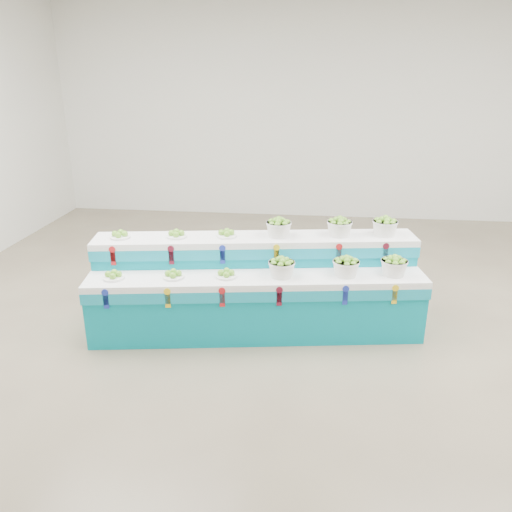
% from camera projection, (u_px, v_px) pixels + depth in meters
% --- Properties ---
extents(ground, '(10.00, 10.00, 0.00)m').
position_uv_depth(ground, '(308.00, 340.00, 5.54)').
color(ground, brown).
rests_on(ground, ground).
extents(back_wall, '(10.00, 0.00, 10.00)m').
position_uv_depth(back_wall, '(318.00, 113.00, 9.50)').
color(back_wall, silver).
rests_on(back_wall, ground).
extents(display_stand, '(3.72, 1.48, 1.02)m').
position_uv_depth(display_stand, '(256.00, 286.00, 5.64)').
color(display_stand, '#03869A').
rests_on(display_stand, ground).
extents(plate_lower_left, '(0.26, 0.26, 0.09)m').
position_uv_depth(plate_lower_left, '(113.00, 275.00, 5.29)').
color(plate_lower_left, white).
rests_on(plate_lower_left, display_stand).
extents(plate_lower_mid, '(0.26, 0.26, 0.09)m').
position_uv_depth(plate_lower_mid, '(173.00, 274.00, 5.31)').
color(plate_lower_mid, white).
rests_on(plate_lower_mid, display_stand).
extents(plate_lower_right, '(0.26, 0.26, 0.09)m').
position_uv_depth(plate_lower_right, '(226.00, 273.00, 5.33)').
color(plate_lower_right, white).
rests_on(plate_lower_right, display_stand).
extents(basket_lower_left, '(0.32, 0.32, 0.21)m').
position_uv_depth(basket_lower_left, '(282.00, 267.00, 5.33)').
color(basket_lower_left, silver).
rests_on(basket_lower_left, display_stand).
extents(basket_lower_mid, '(0.32, 0.32, 0.21)m').
position_uv_depth(basket_lower_mid, '(346.00, 266.00, 5.35)').
color(basket_lower_mid, silver).
rests_on(basket_lower_mid, display_stand).
extents(basket_lower_right, '(0.32, 0.32, 0.21)m').
position_uv_depth(basket_lower_right, '(394.00, 266.00, 5.37)').
color(basket_lower_right, silver).
rests_on(basket_lower_right, display_stand).
extents(plate_upper_left, '(0.26, 0.26, 0.09)m').
position_uv_depth(plate_upper_left, '(120.00, 234.00, 5.60)').
color(plate_upper_left, white).
rests_on(plate_upper_left, display_stand).
extents(plate_upper_mid, '(0.26, 0.26, 0.09)m').
position_uv_depth(plate_upper_mid, '(176.00, 233.00, 5.62)').
color(plate_upper_mid, white).
rests_on(plate_upper_mid, display_stand).
extents(plate_upper_right, '(0.26, 0.26, 0.09)m').
position_uv_depth(plate_upper_right, '(226.00, 233.00, 5.64)').
color(plate_upper_right, white).
rests_on(plate_upper_right, display_stand).
extents(basket_upper_left, '(0.32, 0.32, 0.21)m').
position_uv_depth(basket_upper_left, '(279.00, 227.00, 5.64)').
color(basket_upper_left, silver).
rests_on(basket_upper_left, display_stand).
extents(basket_upper_mid, '(0.32, 0.32, 0.21)m').
position_uv_depth(basket_upper_mid, '(339.00, 227.00, 5.67)').
color(basket_upper_mid, silver).
rests_on(basket_upper_mid, display_stand).
extents(basket_upper_right, '(0.32, 0.32, 0.21)m').
position_uv_depth(basket_upper_right, '(385.00, 226.00, 5.69)').
color(basket_upper_right, silver).
rests_on(basket_upper_right, display_stand).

